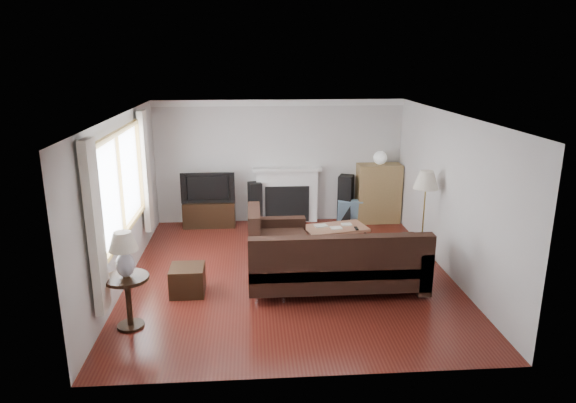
{
  "coord_description": "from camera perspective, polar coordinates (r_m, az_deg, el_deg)",
  "views": [
    {
      "loc": [
        -0.58,
        -7.52,
        3.33
      ],
      "look_at": [
        0.0,
        0.3,
        1.1
      ],
      "focal_mm": 32.0,
      "sensor_mm": 36.0,
      "label": 1
    }
  ],
  "objects": [
    {
      "name": "coffee_table",
      "position": [
        9.17,
        5.24,
        -4.06
      ],
      "size": [
        1.2,
        0.83,
        0.43
      ],
      "primitive_type": "cube",
      "rotation": [
        0.0,
        0.0,
        0.23
      ],
      "color": "#A1694D",
      "rests_on": "ground"
    },
    {
      "name": "side_table",
      "position": [
        6.89,
        -17.28,
        -10.6
      ],
      "size": [
        0.55,
        0.55,
        0.69
      ],
      "primitive_type": "cube",
      "color": "black",
      "rests_on": "ground"
    },
    {
      "name": "table_lamp",
      "position": [
        6.63,
        -17.73,
        -5.67
      ],
      "size": [
        0.36,
        0.36,
        0.58
      ],
      "primitive_type": "cube",
      "color": "silver",
      "rests_on": "side_table"
    },
    {
      "name": "bookshelf",
      "position": [
        10.72,
        10.0,
        0.91
      ],
      "size": [
        0.88,
        0.42,
        1.21
      ],
      "primitive_type": "cube",
      "color": "olive",
      "rests_on": "ground"
    },
    {
      "name": "tv_stand",
      "position": [
        10.5,
        -8.72,
        -1.31
      ],
      "size": [
        1.03,
        0.46,
        0.52
      ],
      "primitive_type": "cube",
      "color": "black",
      "rests_on": "ground"
    },
    {
      "name": "speaker_right",
      "position": [
        10.61,
        6.41,
        0.27
      ],
      "size": [
        0.38,
        0.41,
        0.99
      ],
      "primitive_type": "cube",
      "rotation": [
        0.0,
        0.0,
        -0.38
      ],
      "color": "black",
      "rests_on": "ground"
    },
    {
      "name": "globe_lamp",
      "position": [
        10.55,
        10.19,
        4.8
      ],
      "size": [
        0.27,
        0.27,
        0.27
      ],
      "primitive_type": "sphere",
      "color": "white",
      "rests_on": "bookshelf"
    },
    {
      "name": "speaker_left",
      "position": [
        10.48,
        -3.67,
        -0.2
      ],
      "size": [
        0.3,
        0.34,
        0.87
      ],
      "primitive_type": "cube",
      "rotation": [
        0.0,
        0.0,
        0.24
      ],
      "color": "black",
      "rests_on": "ground"
    },
    {
      "name": "sectional_sofa",
      "position": [
        7.57,
        5.42,
        -6.56
      ],
      "size": [
        2.79,
        2.04,
        0.9
      ],
      "primitive_type": "cube",
      "color": "black",
      "rests_on": "ground"
    },
    {
      "name": "television",
      "position": [
        10.35,
        -8.85,
        1.67
      ],
      "size": [
        1.06,
        0.14,
        0.61
      ],
      "primitive_type": "imported",
      "color": "black",
      "rests_on": "tv_stand"
    },
    {
      "name": "room",
      "position": [
        7.82,
        0.16,
        0.46
      ],
      "size": [
        5.1,
        5.6,
        2.54
      ],
      "color": "#531912",
      "rests_on": "ground"
    },
    {
      "name": "curtain_near",
      "position": [
        6.38,
        -20.63,
        -2.8
      ],
      "size": [
        0.1,
        0.35,
        2.1
      ],
      "primitive_type": "cube",
      "color": "beige",
      "rests_on": "room"
    },
    {
      "name": "fireplace",
      "position": [
        10.55,
        -0.12,
        0.75
      ],
      "size": [
        1.4,
        0.26,
        1.15
      ],
      "primitive_type": "cube",
      "color": "white",
      "rests_on": "room"
    },
    {
      "name": "footstool",
      "position": [
        7.65,
        -11.09,
        -8.56
      ],
      "size": [
        0.49,
        0.49,
        0.41
      ],
      "primitive_type": "cube",
      "rotation": [
        0.0,
        0.0,
        0.01
      ],
      "color": "black",
      "rests_on": "ground"
    },
    {
      "name": "curtain_far",
      "position": [
        9.23,
        -15.54,
        3.22
      ],
      "size": [
        0.1,
        0.35,
        2.1
      ],
      "primitive_type": "cube",
      "color": "beige",
      "rests_on": "room"
    },
    {
      "name": "window",
      "position": [
        7.76,
        -18.07,
        1.82
      ],
      "size": [
        0.12,
        2.74,
        1.54
      ],
      "primitive_type": "cube",
      "color": "olive",
      "rests_on": "room"
    },
    {
      "name": "floor_lamp",
      "position": [
        8.67,
        14.81,
        -1.76
      ],
      "size": [
        0.49,
        0.49,
        1.56
      ],
      "primitive_type": "cube",
      "rotation": [
        0.0,
        0.0,
        -0.24
      ],
      "color": "#AA8B3B",
      "rests_on": "ground"
    }
  ]
}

